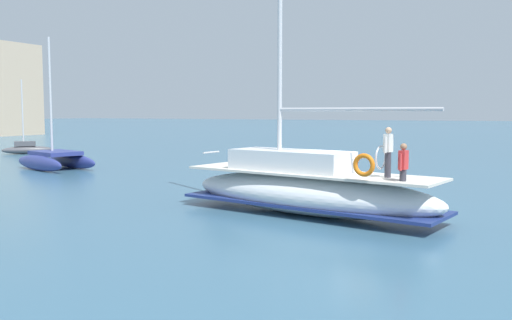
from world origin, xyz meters
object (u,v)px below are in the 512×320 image
Objects in this scene: main_sailboat at (306,188)px; mooring_buoy at (338,180)px; moored_catamaran at (27,148)px; moored_cutter_left at (56,159)px.

mooring_buoy is (7.98, 1.43, -0.70)m from main_sailboat.
moored_cutter_left reaches higher than moored_catamaran.
main_sailboat reaches higher than moored_catamaran.
mooring_buoy is (0.91, -17.65, -0.42)m from moored_cutter_left.
mooring_buoy is at bearing -87.04° from moored_cutter_left.
main_sailboat reaches higher than mooring_buoy.
main_sailboat is 2.30× the size of moored_catamaran.
moored_cutter_left reaches higher than mooring_buoy.
main_sailboat is 14.77× the size of mooring_buoy.
moored_catamaran is at bearing 55.26° from moored_cutter_left.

